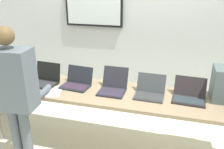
% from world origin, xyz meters
% --- Properties ---
extents(ground, '(8.00, 8.00, 0.04)m').
position_xyz_m(ground, '(0.00, 0.00, -0.02)').
color(ground, beige).
extents(back_wall, '(8.00, 0.11, 2.51)m').
position_xyz_m(back_wall, '(-0.02, 1.13, 1.27)').
color(back_wall, silver).
rests_on(back_wall, ground).
extents(workbench, '(3.20, 0.70, 0.80)m').
position_xyz_m(workbench, '(0.00, 0.00, 0.75)').
color(workbench, '#927E5F').
rests_on(workbench, ground).
extents(laptop_station_0, '(0.36, 0.35, 0.28)m').
position_xyz_m(laptop_station_0, '(-1.33, 0.05, 0.86)').
color(laptop_station_0, '#232227').
rests_on(laptop_station_0, workbench).
extents(laptop_station_1, '(0.37, 0.33, 0.26)m').
position_xyz_m(laptop_station_1, '(-0.89, 0.03, 0.86)').
color(laptop_station_1, black).
rests_on(laptop_station_1, workbench).
extents(laptop_station_2, '(0.38, 0.33, 0.23)m').
position_xyz_m(laptop_station_2, '(-0.46, 0.06, 0.85)').
color(laptop_station_2, '#22272C').
rests_on(laptop_station_2, workbench).
extents(laptop_station_3, '(0.32, 0.37, 0.26)m').
position_xyz_m(laptop_station_3, '(0.02, 0.05, 0.86)').
color(laptop_station_3, '#26262D').
rests_on(laptop_station_3, workbench).
extents(laptop_station_4, '(0.34, 0.34, 0.22)m').
position_xyz_m(laptop_station_4, '(0.47, 0.04, 0.85)').
color(laptop_station_4, '#373C3E').
rests_on(laptop_station_4, workbench).
extents(laptop_station_5, '(0.38, 0.36, 0.22)m').
position_xyz_m(laptop_station_5, '(0.91, 0.07, 0.85)').
color(laptop_station_5, '#272224').
rests_on(laptop_station_5, workbench).
extents(person, '(0.47, 0.61, 1.67)m').
position_xyz_m(person, '(-0.86, -0.62, 1.01)').
color(person, '#546068').
rests_on(person, ground).
extents(coffee_mug, '(0.08, 0.08, 0.09)m').
position_xyz_m(coffee_mug, '(-0.97, -0.25, 0.84)').
color(coffee_mug, white).
rests_on(coffee_mug, workbench).
extents(paper_sheet, '(0.28, 0.34, 0.00)m').
position_xyz_m(paper_sheet, '(-0.69, -0.17, 0.80)').
color(paper_sheet, white).
rests_on(paper_sheet, workbench).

